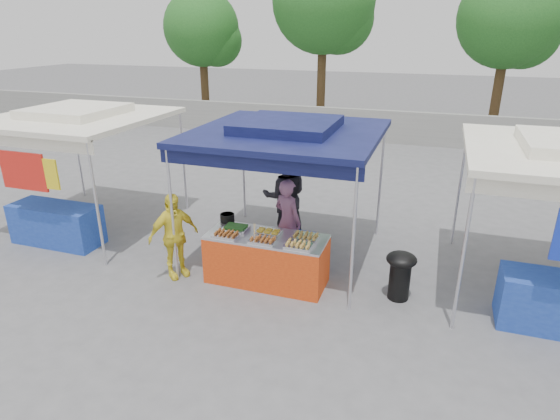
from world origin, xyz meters
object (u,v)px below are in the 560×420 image
(helper_man, at_px, (285,196))
(cooking_pot, at_px, (227,218))
(wok_burner, at_px, (400,272))
(customer_person, at_px, (174,236))
(vendor_woman, at_px, (288,221))
(vendor_table, at_px, (267,259))

(helper_man, bearing_deg, cooking_pot, 44.46)
(wok_burner, distance_m, customer_person, 3.78)
(vendor_woman, relative_size, helper_man, 0.85)
(cooking_pot, xyz_separation_m, wok_burner, (3.04, -0.17, -0.45))
(vendor_woman, bearing_deg, cooking_pot, 52.11)
(vendor_woman, distance_m, customer_person, 2.03)
(vendor_woman, relative_size, customer_person, 1.04)
(cooking_pot, xyz_separation_m, helper_man, (0.62, 1.37, 0.01))
(helper_man, height_order, customer_person, helper_man)
(cooking_pot, bearing_deg, customer_person, -136.12)
(cooking_pot, height_order, customer_person, customer_person)
(vendor_woman, bearing_deg, wok_burner, -174.01)
(vendor_table, distance_m, helper_man, 1.81)
(wok_burner, bearing_deg, customer_person, -165.62)
(wok_burner, xyz_separation_m, customer_person, (-3.74, -0.50, 0.28))
(wok_burner, relative_size, vendor_woman, 0.51)
(wok_burner, bearing_deg, vendor_table, -168.51)
(wok_burner, bearing_deg, helper_man, 154.24)
(cooking_pot, distance_m, vendor_woman, 1.09)
(vendor_woman, bearing_deg, vendor_table, 107.90)
(vendor_table, xyz_separation_m, wok_burner, (2.18, 0.18, 0.05))
(cooking_pot, relative_size, vendor_woman, 0.16)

